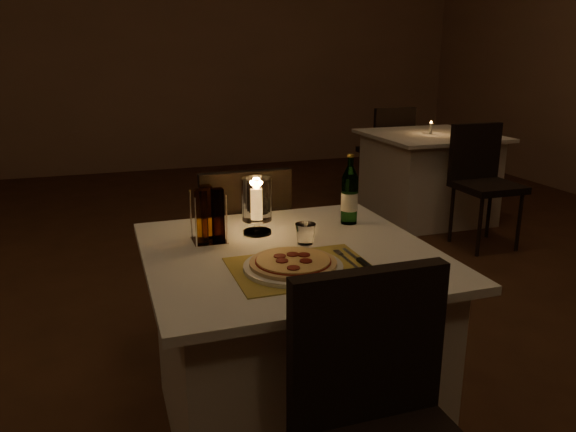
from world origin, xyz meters
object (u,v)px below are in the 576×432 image
object	(u,v)px
pizza	(293,262)
hurricane_candle	(257,201)
tumbler	(305,234)
plate	(293,267)
water_bottle	(350,196)
chair_far	(242,239)
neighbor_table_right	(427,176)
chair_near	(383,417)
main_table	(290,343)

from	to	relation	value
pizza	hurricane_candle	distance (m)	0.41
pizza	tumbler	size ratio (longest dim) A/B	3.73
plate	water_bottle	distance (m)	0.57
chair_far	pizza	distance (m)	0.92
pizza	chair_far	bearing A→B (deg)	86.80
plate	water_bottle	world-z (taller)	water_bottle
hurricane_candle	neighbor_table_right	bearing A→B (deg)	45.26
chair_near	tumbler	size ratio (longest dim) A/B	12.00
main_table	chair_far	distance (m)	0.74
main_table	hurricane_candle	distance (m)	0.54
main_table	water_bottle	bearing A→B (deg)	34.83
tumbler	water_bottle	distance (m)	0.32
hurricane_candle	chair_near	bearing A→B (deg)	-86.44
main_table	water_bottle	size ratio (longest dim) A/B	3.53
chair_near	plate	bearing A→B (deg)	95.35
main_table	water_bottle	distance (m)	0.63
tumbler	water_bottle	world-z (taller)	water_bottle
chair_near	pizza	world-z (taller)	chair_near
main_table	pizza	bearing A→B (deg)	-105.53
pizza	water_bottle	world-z (taller)	water_bottle
neighbor_table_right	chair_far	bearing A→B (deg)	-141.44
plate	hurricane_candle	bearing A→B (deg)	91.16
chair_far	pizza	size ratio (longest dim) A/B	3.21
main_table	chair_far	size ratio (longest dim) A/B	1.11
chair_far	hurricane_candle	bearing A→B (deg)	-96.70
tumbler	water_bottle	xyz separation A→B (m)	(0.26, 0.18, 0.08)
water_bottle	hurricane_candle	distance (m)	0.39
chair_near	neighbor_table_right	distance (m)	3.70
chair_far	main_table	bearing A→B (deg)	-90.00
main_table	tumbler	bearing A→B (deg)	33.13
plate	pizza	world-z (taller)	pizza
chair_near	hurricane_candle	world-z (taller)	hurricane_candle
pizza	neighbor_table_right	distance (m)	3.32
chair_far	tumbler	xyz separation A→B (m)	(0.08, -0.66, 0.23)
chair_far	plate	distance (m)	0.92
water_bottle	main_table	bearing A→B (deg)	-145.17
chair_far	tumbler	size ratio (longest dim) A/B	12.00
main_table	neighbor_table_right	world-z (taller)	same
chair_near	main_table	bearing A→B (deg)	90.00
pizza	water_bottle	xyz separation A→B (m)	(0.38, 0.41, 0.09)
tumbler	neighbor_table_right	bearing A→B (deg)	49.30
chair_far	plate	world-z (taller)	chair_far
main_table	pizza	world-z (taller)	pizza
tumbler	neighbor_table_right	size ratio (longest dim) A/B	0.08
main_table	plate	bearing A→B (deg)	-105.52
pizza	tumbler	bearing A→B (deg)	61.13
pizza	tumbler	distance (m)	0.26
chair_far	plate	size ratio (longest dim) A/B	2.81
main_table	water_bottle	xyz separation A→B (m)	(0.33, 0.23, 0.48)
main_table	pizza	size ratio (longest dim) A/B	3.57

